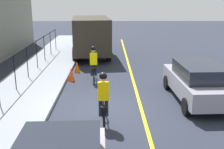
{
  "coord_description": "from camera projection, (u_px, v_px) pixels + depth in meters",
  "views": [
    {
      "loc": [
        -10.08,
        -0.38,
        4.17
      ],
      "look_at": [
        1.33,
        -0.49,
        1.0
      ],
      "focal_mm": 45.26,
      "sensor_mm": 36.0,
      "label": 1
    }
  ],
  "objects": [
    {
      "name": "cyclist_lead",
      "position": [
        94.0,
        65.0,
        13.95
      ],
      "size": [
        1.71,
        0.38,
        1.83
      ],
      "rotation": [
        0.0,
        0.0,
        0.05
      ],
      "color": "black",
      "rests_on": "ground"
    },
    {
      "name": "patrol_sedan",
      "position": [
        197.0,
        81.0,
        11.49
      ],
      "size": [
        4.46,
        2.05,
        1.58
      ],
      "rotation": [
        0.0,
        0.0,
        0.04
      ],
      "color": "#908E9D",
      "rests_on": "ground"
    },
    {
      "name": "traffic_cone_far",
      "position": [
        77.0,
        67.0,
        15.99
      ],
      "size": [
        0.36,
        0.36,
        0.63
      ],
      "primitive_type": "cone",
      "color": "#F15D08",
      "rests_on": "ground"
    },
    {
      "name": "traffic_cone_near",
      "position": [
        71.0,
        74.0,
        14.33
      ],
      "size": [
        0.36,
        0.36,
        0.69
      ],
      "primitive_type": "cone",
      "color": "#EE4C15",
      "rests_on": "ground"
    },
    {
      "name": "sidewalk",
      "position": [
        11.0,
        107.0,
        10.77
      ],
      "size": [
        40.0,
        3.2,
        0.15
      ],
      "primitive_type": "cube",
      "color": "gray",
      "rests_on": "ground"
    },
    {
      "name": "iron_fence",
      "position": [
        6.0,
        69.0,
        11.39
      ],
      "size": [
        21.63,
        0.04,
        1.6
      ],
      "color": "black",
      "rests_on": "sidewalk"
    },
    {
      "name": "cyclist_follow",
      "position": [
        103.0,
        99.0,
        9.23
      ],
      "size": [
        1.71,
        0.38,
        1.83
      ],
      "rotation": [
        0.0,
        0.0,
        0.05
      ],
      "color": "black",
      "rests_on": "ground"
    },
    {
      "name": "lane_line_centre",
      "position": [
        141.0,
        109.0,
        10.84
      ],
      "size": [
        36.0,
        0.12,
        0.01
      ],
      "primitive_type": "cube",
      "color": "yellow",
      "rests_on": "ground"
    },
    {
      "name": "ground_plane",
      "position": [
        100.0,
        109.0,
        10.82
      ],
      "size": [
        80.0,
        80.0,
        0.0
      ],
      "primitive_type": "plane",
      "color": "#242935"
    },
    {
      "name": "box_truck_background",
      "position": [
        90.0,
        34.0,
        20.11
      ],
      "size": [
        6.91,
        3.08,
        2.78
      ],
      "rotation": [
        0.0,
        0.0,
        0.1
      ],
      "color": "#2F2A20",
      "rests_on": "ground"
    }
  ]
}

